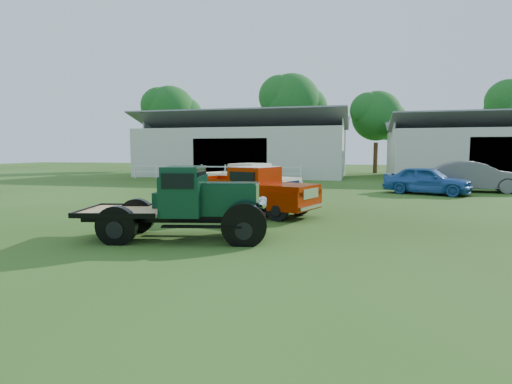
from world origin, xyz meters
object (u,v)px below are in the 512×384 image
(vintage_flatbed, at_px, (181,203))
(misc_car_grey, at_px, (474,177))
(misc_car_blue, at_px, (427,180))
(red_pickup, at_px, (253,190))
(white_pickup, at_px, (249,184))

(vintage_flatbed, height_order, misc_car_grey, vintage_flatbed)
(vintage_flatbed, xyz_separation_m, misc_car_blue, (7.98, 13.05, -0.20))
(vintage_flatbed, relative_size, misc_car_blue, 1.09)
(misc_car_blue, height_order, misc_car_grey, misc_car_grey)
(red_pickup, distance_m, misc_car_grey, 14.63)
(white_pickup, relative_size, misc_car_grey, 0.90)
(red_pickup, distance_m, misc_car_blue, 11.30)
(vintage_flatbed, bearing_deg, white_pickup, 79.70)
(vintage_flatbed, distance_m, white_pickup, 7.38)
(red_pickup, xyz_separation_m, misc_car_grey, (9.93, 10.74, -0.02))
(red_pickup, relative_size, white_pickup, 1.03)
(misc_car_blue, bearing_deg, red_pickup, 162.32)
(misc_car_blue, bearing_deg, misc_car_grey, -31.93)
(red_pickup, bearing_deg, vintage_flatbed, -80.39)
(vintage_flatbed, xyz_separation_m, misc_car_grey, (10.73, 15.07, -0.09))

